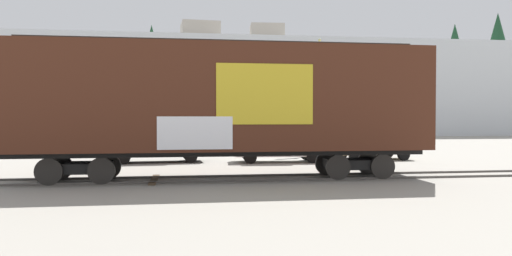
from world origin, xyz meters
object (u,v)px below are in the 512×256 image
object	(u,v)px
flagpole	(315,77)
parked_car_white	(278,145)
parked_car_tan	(371,145)
parked_car_black	(156,145)
freight_car	(222,100)

from	to	relation	value
flagpole	parked_car_white	bearing A→B (deg)	-119.49
parked_car_tan	parked_car_black	bearing A→B (deg)	179.72
parked_car_black	parked_car_white	world-z (taller)	parked_car_white
parked_car_black	parked_car_white	size ratio (longest dim) A/B	1.05
flagpole	parked_car_black	distance (m)	12.02
parked_car_black	freight_car	bearing A→B (deg)	-67.91
freight_car	parked_car_black	xyz separation A→B (m)	(-2.91, 7.18, -2.02)
freight_car	flagpole	xyz separation A→B (m)	(6.85, 12.90, 2.01)
flagpole	parked_car_tan	bearing A→B (deg)	-74.80
parked_car_white	parked_car_tan	size ratio (longest dim) A/B	1.10
freight_car	parked_car_tan	xyz separation A→B (m)	(8.42, 7.13, -2.11)
parked_car_white	freight_car	bearing A→B (deg)	-116.45
freight_car	parked_car_black	world-z (taller)	freight_car
freight_car	parked_car_tan	world-z (taller)	freight_car
flagpole	parked_car_black	xyz separation A→B (m)	(-9.77, -5.72, -4.04)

